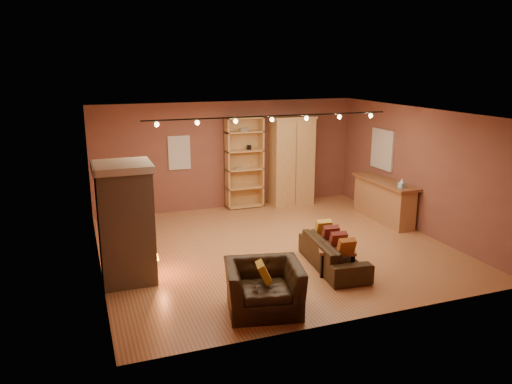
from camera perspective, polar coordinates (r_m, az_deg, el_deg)
name	(u,v)px	position (r m, az deg, el deg)	size (l,w,h in m)	color
floor	(274,247)	(10.55, 2.13, -6.30)	(7.00, 7.00, 0.00)	#975C35
ceiling	(276,113)	(9.90, 2.28, 9.02)	(7.00, 7.00, 0.00)	brown
back_wall	(228,155)	(13.14, -3.18, 4.22)	(7.00, 0.02, 2.80)	brown
left_wall	(95,198)	(9.42, -17.92, -0.64)	(0.02, 6.50, 2.80)	brown
right_wall	(418,170)	(11.88, 18.03, 2.41)	(0.02, 6.50, 2.80)	brown
fireplace	(126,223)	(8.96, -14.64, -3.43)	(1.01, 0.98, 2.12)	tan
back_window	(179,153)	(12.78, -8.77, 4.46)	(0.56, 0.04, 0.86)	silver
bookcase	(243,162)	(13.16, -1.44, 3.48)	(0.99, 0.38, 2.41)	tan
armoire	(291,161)	(13.47, 4.07, 3.60)	(1.18, 0.67, 2.39)	tan
bar_counter	(384,200)	(12.55, 14.37, -0.89)	(0.57, 2.09, 1.00)	#A9784D
tissue_box	(402,184)	(11.81, 16.33, 0.91)	(0.13, 0.13, 0.22)	#8CC1E0
right_window	(382,149)	(12.93, 14.23, 4.75)	(0.05, 0.90, 1.00)	silver
loveseat	(334,248)	(9.53, 8.86, -6.34)	(0.75, 1.94, 0.78)	black
armchair	(264,280)	(7.81, 0.89, -10.00)	(1.30, 0.98, 1.02)	black
coffee_table	(336,250)	(9.31, 9.17, -6.61)	(0.86, 0.86, 0.50)	brown
track_rail	(272,118)	(10.10, 1.84, 8.46)	(5.20, 0.09, 0.13)	black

